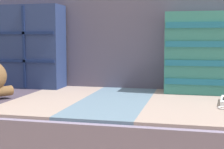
# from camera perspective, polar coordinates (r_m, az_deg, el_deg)

# --- Properties ---
(couch) EXTENTS (2.16, 0.82, 0.40)m
(couch) POSITION_cam_1_polar(r_m,az_deg,el_deg) (1.39, 6.22, -12.26)
(couch) COLOR gray
(couch) RESTS_ON ground_plane
(sofa_backrest) EXTENTS (2.12, 0.14, 0.58)m
(sofa_backrest) POSITION_cam_1_polar(r_m,az_deg,el_deg) (1.65, 7.87, 7.92)
(sofa_backrest) COLOR #514C60
(sofa_backrest) RESTS_ON couch
(throw_pillow_quilted) EXTENTS (0.46, 0.14, 0.39)m
(throw_pillow_quilted) POSITION_cam_1_polar(r_m,az_deg,el_deg) (1.71, -15.68, 4.49)
(throw_pillow_quilted) COLOR navy
(throw_pillow_quilted) RESTS_ON couch
(throw_pillow_striped) EXTENTS (0.46, 0.14, 0.34)m
(throw_pillow_striped) POSITION_cam_1_polar(r_m,az_deg,el_deg) (1.51, 17.59, 3.40)
(throw_pillow_striped) COLOR #337A70
(throw_pillow_striped) RESTS_ON couch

